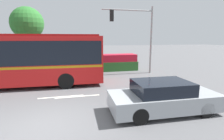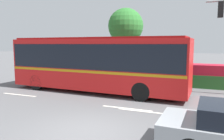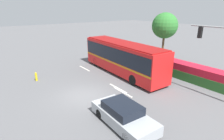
# 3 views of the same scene
# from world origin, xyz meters

# --- Properties ---
(ground_plane) EXTENTS (140.00, 140.00, 0.00)m
(ground_plane) POSITION_xyz_m (0.00, 0.00, 0.00)
(ground_plane) COLOR #5B5B5E
(city_bus) EXTENTS (11.35, 3.08, 3.38)m
(city_bus) POSITION_xyz_m (-2.47, 5.97, 1.92)
(city_bus) COLOR red
(city_bus) RESTS_ON ground
(sedan_foreground) EXTENTS (4.66, 2.07, 1.36)m
(sedan_foreground) POSITION_xyz_m (4.80, 0.06, 0.65)
(sedan_foreground) COLOR #9EA3A8
(sedan_foreground) RESTS_ON ground
(flowering_hedge) EXTENTS (9.96, 1.58, 1.57)m
(flowering_hedge) POSITION_xyz_m (2.53, 10.10, 0.77)
(flowering_hedge) COLOR #286028
(flowering_hedge) RESTS_ON ground
(street_tree_left) EXTENTS (3.27, 3.27, 6.28)m
(street_tree_left) POSITION_xyz_m (-3.03, 13.44, 4.63)
(street_tree_left) COLOR brown
(street_tree_left) RESTS_ON ground
(fire_hydrant) EXTENTS (0.22, 0.22, 0.86)m
(fire_hydrant) POSITION_xyz_m (-5.71, -2.22, 0.41)
(fire_hydrant) COLOR gold
(fire_hydrant) RESTS_ON ground
(lane_stripe_near) EXTENTS (2.40, 0.16, 0.01)m
(lane_stripe_near) POSITION_xyz_m (-6.27, 3.40, 0.01)
(lane_stripe_near) COLOR silver
(lane_stripe_near) RESTS_ON ground
(lane_stripe_mid) EXTENTS (2.40, 0.16, 0.01)m
(lane_stripe_mid) POSITION_xyz_m (1.34, 2.93, 0.01)
(lane_stripe_mid) COLOR silver
(lane_stripe_mid) RESTS_ON ground
(lane_stripe_far) EXTENTS (2.40, 0.16, 0.01)m
(lane_stripe_far) POSITION_xyz_m (0.48, 3.09, 0.01)
(lane_stripe_far) COLOR silver
(lane_stripe_far) RESTS_ON ground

